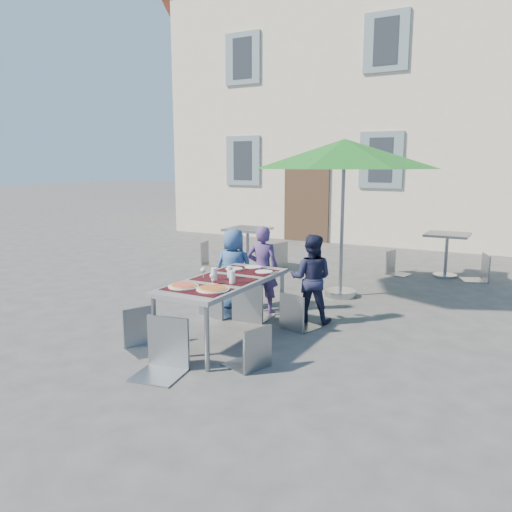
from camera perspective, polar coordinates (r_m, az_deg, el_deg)
The scene contains 23 objects.
ground at distance 6.52m, azimuth -4.16°, elevation -8.22°, with size 90.00×90.00×0.00m, color #404042.
building at distance 17.24m, azimuth 18.14°, elevation 19.12°, with size 13.60×8.20×11.10m.
dining_table at distance 5.88m, azimuth -3.67°, elevation -3.20°, with size 0.80×1.85×0.76m.
pizza_near_left at distance 5.53m, azimuth -8.28°, elevation -3.38°, with size 0.34×0.34×0.03m.
pizza_near_right at distance 5.37m, azimuth -4.96°, elevation -3.73°, with size 0.36×0.36×0.03m.
glassware at distance 5.77m, azimuth -3.93°, elevation -2.12°, with size 0.51×0.39×0.15m.
place_settings at distance 6.39m, azimuth -0.63°, elevation -1.49°, with size 0.68×0.44×0.01m.
child_0 at distance 7.23m, azimuth -2.57°, elevation -1.49°, with size 0.58×0.37×1.18m, color #33578D.
child_1 at distance 7.06m, azimuth 0.77°, elevation -1.53°, with size 0.45×0.30×1.24m, color #4D366F.
child_2 at distance 6.65m, azimuth 6.31°, elevation -2.57°, with size 0.58×0.33×1.18m, color #191C37.
chair_0 at distance 6.89m, azimuth -4.58°, elevation -1.86°, with size 0.56×0.56×1.05m.
chair_1 at distance 6.67m, azimuth -0.63°, elevation -2.44°, with size 0.48×0.48×1.01m.
chair_2 at distance 6.34m, azimuth 4.72°, elevation -3.81°, with size 0.51×0.51×0.90m.
chair_3 at distance 5.81m, azimuth -12.92°, elevation -5.47°, with size 0.52×0.52×0.89m.
chair_4 at distance 5.13m, azimuth -0.52°, elevation -7.54°, with size 0.48×0.48×0.86m.
chair_5 at distance 5.08m, azimuth -10.69°, elevation -6.46°, with size 0.54×0.54×1.04m.
patio_umbrella at distance 7.88m, azimuth 10.05°, elevation 11.31°, with size 2.85×2.85×2.47m.
cafe_table_0 at distance 10.00m, azimuth -0.96°, elevation 1.91°, with size 0.78×0.78×0.84m.
bg_chair_l_0 at distance 10.56m, azimuth -5.41°, elevation 1.94°, with size 0.50×0.49×0.92m.
bg_chair_r_0 at distance 9.98m, azimuth 2.25°, elevation 1.99°, with size 0.58×0.57×1.05m.
cafe_table_1 at distance 9.97m, azimuth 20.97°, elevation 1.11°, with size 0.77×0.77×0.82m.
bg_chair_l_1 at distance 9.92m, azimuth 15.70°, elevation 0.82°, with size 0.45×0.45×0.86m.
bg_chair_r_1 at distance 9.86m, azimuth 24.35°, elevation 0.50°, with size 0.54×0.54×0.93m.
Camera 1 is at (3.38, -5.17, 2.07)m, focal length 35.00 mm.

